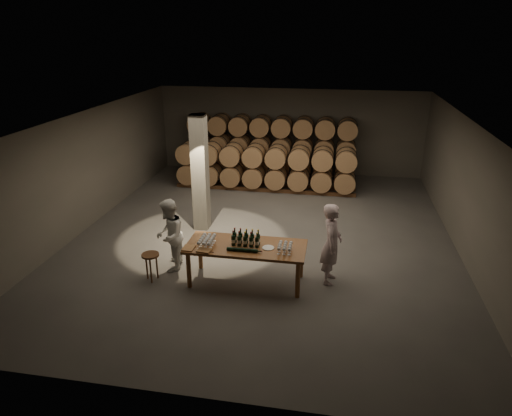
% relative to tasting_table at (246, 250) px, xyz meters
% --- Properties ---
extents(room, '(12.00, 12.00, 12.00)m').
position_rel_tasting_table_xyz_m(room, '(-1.80, 2.70, 0.80)').
color(room, '#565350').
rests_on(room, ground).
extents(tasting_table, '(2.60, 1.10, 0.90)m').
position_rel_tasting_table_xyz_m(tasting_table, '(0.00, 0.00, 0.00)').
color(tasting_table, brown).
rests_on(tasting_table, ground).
extents(barrel_stack_back, '(6.26, 0.95, 2.31)m').
position_rel_tasting_table_xyz_m(barrel_stack_back, '(-0.57, 7.70, 0.40)').
color(barrel_stack_back, brown).
rests_on(barrel_stack_back, ground).
extents(barrel_stack_front, '(6.26, 0.95, 1.57)m').
position_rel_tasting_table_xyz_m(barrel_stack_front, '(-0.57, 6.30, 0.03)').
color(barrel_stack_front, brown).
rests_on(barrel_stack_front, ground).
extents(bottle_cluster, '(0.61, 0.24, 0.35)m').
position_rel_tasting_table_xyz_m(bottle_cluster, '(-0.01, 0.03, 0.23)').
color(bottle_cluster, black).
rests_on(bottle_cluster, tasting_table).
extents(lying_bottles, '(0.76, 0.08, 0.08)m').
position_rel_tasting_table_xyz_m(lying_bottles, '(-0.01, -0.30, 0.14)').
color(lying_bottles, black).
rests_on(lying_bottles, tasting_table).
extents(glass_cluster_left, '(0.31, 0.53, 0.18)m').
position_rel_tasting_table_xyz_m(glass_cluster_left, '(-0.84, -0.12, 0.23)').
color(glass_cluster_left, silver).
rests_on(glass_cluster_left, tasting_table).
extents(glass_cluster_right, '(0.30, 0.41, 0.16)m').
position_rel_tasting_table_xyz_m(glass_cluster_right, '(0.86, -0.11, 0.22)').
color(glass_cluster_right, silver).
rests_on(glass_cluster_right, tasting_table).
extents(plate, '(0.26, 0.26, 0.01)m').
position_rel_tasting_table_xyz_m(plate, '(0.49, -0.04, 0.11)').
color(plate, white).
rests_on(plate, tasting_table).
extents(notebook_near, '(0.31, 0.26, 0.03)m').
position_rel_tasting_table_xyz_m(notebook_near, '(-0.82, -0.42, 0.12)').
color(notebook_near, '#966436').
rests_on(notebook_near, tasting_table).
extents(notebook_corner, '(0.24, 0.31, 0.03)m').
position_rel_tasting_table_xyz_m(notebook_corner, '(-1.18, -0.35, 0.12)').
color(notebook_corner, '#966436').
rests_on(notebook_corner, tasting_table).
extents(pen, '(0.15, 0.02, 0.01)m').
position_rel_tasting_table_xyz_m(pen, '(-0.67, -0.45, 0.11)').
color(pen, black).
rests_on(pen, tasting_table).
extents(stool, '(0.39, 0.39, 0.65)m').
position_rel_tasting_table_xyz_m(stool, '(-2.10, -0.29, -0.27)').
color(stool, brown).
rests_on(stool, ground).
extents(person_man, '(0.50, 0.71, 1.84)m').
position_rel_tasting_table_xyz_m(person_man, '(1.82, 0.36, 0.13)').
color(person_man, beige).
rests_on(person_man, ground).
extents(person_woman, '(0.77, 0.93, 1.71)m').
position_rel_tasting_table_xyz_m(person_woman, '(-1.85, 0.29, 0.06)').
color(person_woman, white).
rests_on(person_woman, ground).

